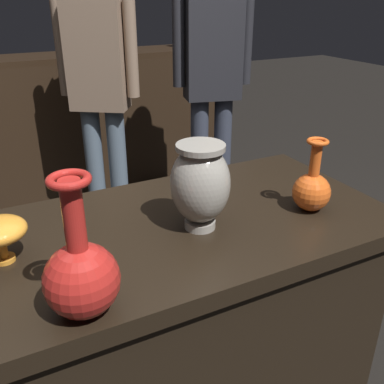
{
  "coord_description": "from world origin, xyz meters",
  "views": [
    {
      "loc": [
        -0.47,
        -0.98,
        1.4
      ],
      "look_at": [
        0.01,
        -0.02,
        0.9
      ],
      "focal_mm": 40.78,
      "sensor_mm": 36.0,
      "label": 1
    }
  ],
  "objects_px": {
    "visitor_near_right": "(212,72)",
    "vase_right_accent": "(312,189)",
    "visitor_center_back": "(99,84)",
    "vase_centerpiece": "(200,184)",
    "vase_left_accent": "(81,274)",
    "shelf_vase_far_right": "(178,37)"
  },
  "relations": [
    {
      "from": "shelf_vase_far_right",
      "to": "visitor_center_back",
      "type": "xyz_separation_m",
      "value": [
        -0.84,
        -0.71,
        -0.16
      ]
    },
    {
      "from": "vase_centerpiece",
      "to": "visitor_near_right",
      "type": "height_order",
      "value": "visitor_near_right"
    },
    {
      "from": "visitor_center_back",
      "to": "visitor_near_right",
      "type": "height_order",
      "value": "visitor_near_right"
    },
    {
      "from": "vase_centerpiece",
      "to": "visitor_center_back",
      "type": "bearing_deg",
      "value": 83.62
    },
    {
      "from": "vase_left_accent",
      "to": "visitor_near_right",
      "type": "xyz_separation_m",
      "value": [
        1.17,
        1.55,
        0.06
      ]
    },
    {
      "from": "visitor_center_back",
      "to": "vase_centerpiece",
      "type": "bearing_deg",
      "value": 117.6
    },
    {
      "from": "vase_left_accent",
      "to": "visitor_near_right",
      "type": "height_order",
      "value": "visitor_near_right"
    },
    {
      "from": "shelf_vase_far_right",
      "to": "visitor_near_right",
      "type": "xyz_separation_m",
      "value": [
        -0.22,
        -0.94,
        -0.11
      ]
    },
    {
      "from": "vase_left_accent",
      "to": "shelf_vase_far_right",
      "type": "height_order",
      "value": "shelf_vase_far_right"
    },
    {
      "from": "vase_right_accent",
      "to": "visitor_center_back",
      "type": "xyz_separation_m",
      "value": [
        -0.17,
        1.62,
        0.03
      ]
    },
    {
      "from": "vase_centerpiece",
      "to": "vase_left_accent",
      "type": "height_order",
      "value": "vase_left_accent"
    },
    {
      "from": "vase_left_accent",
      "to": "vase_right_accent",
      "type": "xyz_separation_m",
      "value": [
        0.72,
        0.15,
        -0.02
      ]
    },
    {
      "from": "vase_centerpiece",
      "to": "shelf_vase_far_right",
      "type": "height_order",
      "value": "shelf_vase_far_right"
    },
    {
      "from": "vase_left_accent",
      "to": "visitor_center_back",
      "type": "height_order",
      "value": "visitor_center_back"
    },
    {
      "from": "shelf_vase_far_right",
      "to": "visitor_near_right",
      "type": "distance_m",
      "value": 0.97
    },
    {
      "from": "vase_centerpiece",
      "to": "vase_right_accent",
      "type": "height_order",
      "value": "vase_centerpiece"
    },
    {
      "from": "visitor_near_right",
      "to": "vase_left_accent",
      "type": "bearing_deg",
      "value": 67.82
    },
    {
      "from": "vase_right_accent",
      "to": "visitor_center_back",
      "type": "bearing_deg",
      "value": 95.9
    },
    {
      "from": "visitor_near_right",
      "to": "vase_right_accent",
      "type": "bearing_deg",
      "value": 86.98
    },
    {
      "from": "vase_centerpiece",
      "to": "visitor_center_back",
      "type": "xyz_separation_m",
      "value": [
        0.18,
        1.57,
        -0.03
      ]
    },
    {
      "from": "vase_right_accent",
      "to": "visitor_near_right",
      "type": "distance_m",
      "value": 1.47
    },
    {
      "from": "vase_centerpiece",
      "to": "vase_right_accent",
      "type": "bearing_deg",
      "value": -8.92
    }
  ]
}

